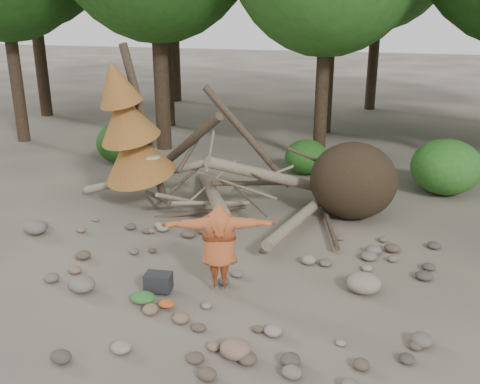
# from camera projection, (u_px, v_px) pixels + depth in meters

# --- Properties ---
(ground) EXTENTS (120.00, 120.00, 0.00)m
(ground) POSITION_uv_depth(u_px,v_px,m) (197.00, 280.00, 10.67)
(ground) COLOR #514C44
(ground) RESTS_ON ground
(deadfall_pile) EXTENTS (8.55, 5.24, 3.30)m
(deadfall_pile) POSITION_uv_depth(u_px,v_px,m) (330.00, 181.00, 13.64)
(deadfall_pile) COLOR #332619
(deadfall_pile) RESTS_ON ground
(dead_conifer) EXTENTS (2.06, 2.16, 4.35)m
(dead_conifer) POSITION_uv_depth(u_px,v_px,m) (130.00, 131.00, 13.88)
(dead_conifer) COLOR #4C3F30
(dead_conifer) RESTS_ON ground
(bush_left) EXTENTS (1.80, 1.80, 1.44)m
(bush_left) POSITION_uv_depth(u_px,v_px,m) (123.00, 143.00, 18.44)
(bush_left) COLOR #1D4D14
(bush_left) RESTS_ON ground
(bush_mid) EXTENTS (1.40, 1.40, 1.12)m
(bush_mid) POSITION_uv_depth(u_px,v_px,m) (306.00, 157.00, 17.33)
(bush_mid) COLOR #27621C
(bush_mid) RESTS_ON ground
(bush_right) EXTENTS (2.00, 2.00, 1.60)m
(bush_right) POSITION_uv_depth(u_px,v_px,m) (446.00, 167.00, 15.39)
(bush_right) COLOR #317424
(bush_right) RESTS_ON ground
(frisbee_thrower) EXTENTS (2.39, 1.20, 2.56)m
(frisbee_thrower) POSITION_uv_depth(u_px,v_px,m) (219.00, 246.00, 9.97)
(frisbee_thrower) COLOR #AB4E26
(frisbee_thrower) RESTS_ON ground
(backpack) EXTENTS (0.54, 0.40, 0.33)m
(backpack) POSITION_uv_depth(u_px,v_px,m) (159.00, 285.00, 10.14)
(backpack) COLOR black
(backpack) RESTS_ON ground
(cloth_green) EXTENTS (0.47, 0.39, 0.18)m
(cloth_green) POSITION_uv_depth(u_px,v_px,m) (143.00, 300.00, 9.75)
(cloth_green) COLOR #2B6528
(cloth_green) RESTS_ON ground
(cloth_orange) EXTENTS (0.31, 0.25, 0.11)m
(cloth_orange) POSITION_uv_depth(u_px,v_px,m) (167.00, 306.00, 9.61)
(cloth_orange) COLOR #B1441E
(cloth_orange) RESTS_ON ground
(boulder_front_left) EXTENTS (0.50, 0.45, 0.30)m
(boulder_front_left) POSITION_uv_depth(u_px,v_px,m) (82.00, 284.00, 10.17)
(boulder_front_left) COLOR #6F655D
(boulder_front_left) RESTS_ON ground
(boulder_front_right) EXTENTS (0.49, 0.44, 0.30)m
(boulder_front_right) POSITION_uv_depth(u_px,v_px,m) (236.00, 349.00, 8.25)
(boulder_front_right) COLOR #866453
(boulder_front_right) RESTS_ON ground
(boulder_mid_right) EXTENTS (0.65, 0.58, 0.39)m
(boulder_mid_right) POSITION_uv_depth(u_px,v_px,m) (364.00, 283.00, 10.13)
(boulder_mid_right) COLOR gray
(boulder_mid_right) RESTS_ON ground
(boulder_mid_left) EXTENTS (0.56, 0.51, 0.34)m
(boulder_mid_left) POSITION_uv_depth(u_px,v_px,m) (35.00, 227.00, 12.77)
(boulder_mid_left) COLOR #676157
(boulder_mid_left) RESTS_ON ground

